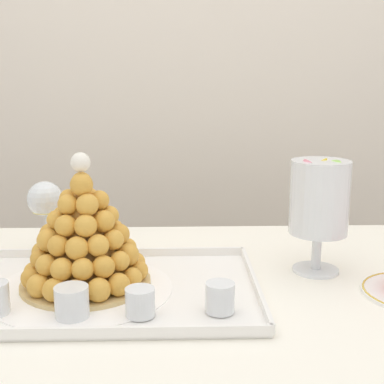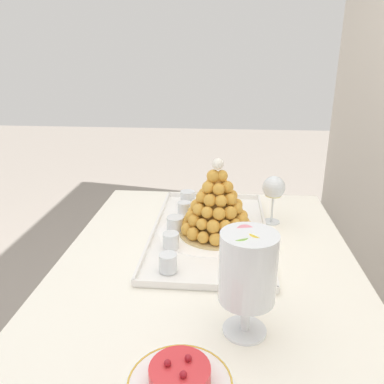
{
  "view_description": "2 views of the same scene",
  "coord_description": "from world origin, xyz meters",
  "px_view_note": "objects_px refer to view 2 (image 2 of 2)",
  "views": [
    {
      "loc": [
        -0.04,
        -0.93,
        1.13
      ],
      "look_at": [
        -0.01,
        0.03,
        0.92
      ],
      "focal_mm": 47.87,
      "sensor_mm": 36.0,
      "label": 1
    },
    {
      "loc": [
        0.97,
        0.04,
        1.32
      ],
      "look_at": [
        -0.1,
        -0.05,
        0.93
      ],
      "focal_mm": 36.22,
      "sensor_mm": 36.0,
      "label": 2
    }
  ],
  "objects_px": {
    "serving_tray": "(210,233)",
    "croquembouche": "(217,206)",
    "dessert_cup_mid_left": "(184,210)",
    "creme_brulee_ramekin": "(203,205)",
    "wine_glass": "(274,189)",
    "dessert_cup_right": "(168,263)",
    "macaron_goblet": "(248,269)",
    "dessert_cup_left": "(188,198)",
    "dessert_cup_centre": "(175,225)",
    "fruit_tart_plate": "(180,379)",
    "dessert_cup_mid_right": "(171,241)"
  },
  "relations": [
    {
      "from": "fruit_tart_plate",
      "to": "dessert_cup_right",
      "type": "bearing_deg",
      "value": -168.6
    },
    {
      "from": "serving_tray",
      "to": "dessert_cup_centre",
      "type": "distance_m",
      "value": 0.12
    },
    {
      "from": "dessert_cup_centre",
      "to": "macaron_goblet",
      "type": "bearing_deg",
      "value": 24.43
    },
    {
      "from": "dessert_cup_mid_left",
      "to": "fruit_tart_plate",
      "type": "bearing_deg",
      "value": 5.38
    },
    {
      "from": "dessert_cup_left",
      "to": "macaron_goblet",
      "type": "xyz_separation_m",
      "value": [
        0.74,
        0.2,
        0.13
      ]
    },
    {
      "from": "dessert_cup_mid_left",
      "to": "creme_brulee_ramekin",
      "type": "distance_m",
      "value": 0.11
    },
    {
      "from": "dessert_cup_right",
      "to": "macaron_goblet",
      "type": "height_order",
      "value": "macaron_goblet"
    },
    {
      "from": "dessert_cup_centre",
      "to": "fruit_tart_plate",
      "type": "xyz_separation_m",
      "value": [
        0.64,
        0.09,
        -0.02
      ]
    },
    {
      "from": "dessert_cup_mid_right",
      "to": "croquembouche",
      "type": "bearing_deg",
      "value": 130.02
    },
    {
      "from": "dessert_cup_left",
      "to": "wine_glass",
      "type": "height_order",
      "value": "wine_glass"
    },
    {
      "from": "dessert_cup_right",
      "to": "wine_glass",
      "type": "distance_m",
      "value": 0.51
    },
    {
      "from": "creme_brulee_ramekin",
      "to": "dessert_cup_left",
      "type": "bearing_deg",
      "value": -120.83
    },
    {
      "from": "wine_glass",
      "to": "dessert_cup_mid_right",
      "type": "bearing_deg",
      "value": -54.68
    },
    {
      "from": "dessert_cup_centre",
      "to": "fruit_tart_plate",
      "type": "relative_size",
      "value": 0.28
    },
    {
      "from": "serving_tray",
      "to": "croquembouche",
      "type": "bearing_deg",
      "value": 79.1
    },
    {
      "from": "dessert_cup_left",
      "to": "dessert_cup_mid_right",
      "type": "height_order",
      "value": "dessert_cup_left"
    },
    {
      "from": "creme_brulee_ramekin",
      "to": "macaron_goblet",
      "type": "relative_size",
      "value": 0.39
    },
    {
      "from": "dessert_cup_mid_left",
      "to": "dessert_cup_right",
      "type": "distance_m",
      "value": 0.39
    },
    {
      "from": "fruit_tart_plate",
      "to": "croquembouche",
      "type": "bearing_deg",
      "value": 175.55
    },
    {
      "from": "dessert_cup_centre",
      "to": "dessert_cup_mid_right",
      "type": "height_order",
      "value": "dessert_cup_centre"
    },
    {
      "from": "serving_tray",
      "to": "dessert_cup_left",
      "type": "xyz_separation_m",
      "value": [
        -0.26,
        -0.1,
        0.03
      ]
    },
    {
      "from": "dessert_cup_left",
      "to": "dessert_cup_centre",
      "type": "height_order",
      "value": "dessert_cup_centre"
    },
    {
      "from": "dessert_cup_left",
      "to": "macaron_goblet",
      "type": "bearing_deg",
      "value": 15.1
    },
    {
      "from": "serving_tray",
      "to": "dessert_cup_mid_left",
      "type": "height_order",
      "value": "dessert_cup_mid_left"
    },
    {
      "from": "dessert_cup_mid_right",
      "to": "dessert_cup_right",
      "type": "distance_m",
      "value": 0.14
    },
    {
      "from": "dessert_cup_mid_left",
      "to": "croquembouche",
      "type": "bearing_deg",
      "value": 42.28
    },
    {
      "from": "serving_tray",
      "to": "creme_brulee_ramekin",
      "type": "xyz_separation_m",
      "value": [
        -0.22,
        -0.03,
        0.02
      ]
    },
    {
      "from": "serving_tray",
      "to": "dessert_cup_right",
      "type": "bearing_deg",
      "value": -22.3
    },
    {
      "from": "dessert_cup_left",
      "to": "fruit_tart_plate",
      "type": "relative_size",
      "value": 0.28
    },
    {
      "from": "serving_tray",
      "to": "dessert_cup_mid_right",
      "type": "bearing_deg",
      "value": -44.24
    },
    {
      "from": "dessert_cup_centre",
      "to": "wine_glass",
      "type": "xyz_separation_m",
      "value": [
        -0.12,
        0.34,
        0.1
      ]
    },
    {
      "from": "dessert_cup_mid_left",
      "to": "creme_brulee_ramekin",
      "type": "xyz_separation_m",
      "value": [
        -0.09,
        0.07,
        -0.01
      ]
    },
    {
      "from": "dessert_cup_left",
      "to": "dessert_cup_right",
      "type": "height_order",
      "value": "same"
    },
    {
      "from": "dessert_cup_mid_left",
      "to": "dessert_cup_right",
      "type": "height_order",
      "value": "dessert_cup_mid_left"
    },
    {
      "from": "fruit_tart_plate",
      "to": "serving_tray",
      "type": "bearing_deg",
      "value": 177.47
    },
    {
      "from": "creme_brulee_ramekin",
      "to": "croquembouche",
      "type": "bearing_deg",
      "value": 14.15
    },
    {
      "from": "dessert_cup_mid_left",
      "to": "macaron_goblet",
      "type": "height_order",
      "value": "macaron_goblet"
    },
    {
      "from": "wine_glass",
      "to": "macaron_goblet",
      "type": "bearing_deg",
      "value": -11.53
    },
    {
      "from": "dessert_cup_mid_left",
      "to": "wine_glass",
      "type": "height_order",
      "value": "wine_glass"
    },
    {
      "from": "dessert_cup_left",
      "to": "dessert_cup_right",
      "type": "xyz_separation_m",
      "value": [
        0.51,
        -0.0,
        0.0
      ]
    },
    {
      "from": "dessert_cup_centre",
      "to": "creme_brulee_ramekin",
      "type": "distance_m",
      "value": 0.24
    },
    {
      "from": "croquembouche",
      "to": "dessert_cup_left",
      "type": "relative_size",
      "value": 4.5
    },
    {
      "from": "macaron_goblet",
      "to": "fruit_tart_plate",
      "type": "distance_m",
      "value": 0.25
    },
    {
      "from": "dessert_cup_mid_left",
      "to": "fruit_tart_plate",
      "type": "xyz_separation_m",
      "value": [
        0.77,
        0.07,
        -0.02
      ]
    },
    {
      "from": "fruit_tart_plate",
      "to": "dessert_cup_left",
      "type": "bearing_deg",
      "value": -175.37
    },
    {
      "from": "dessert_cup_centre",
      "to": "dessert_cup_mid_right",
      "type": "xyz_separation_m",
      "value": [
        0.12,
        0.0,
        -0.0
      ]
    },
    {
      "from": "creme_brulee_ramekin",
      "to": "fruit_tart_plate",
      "type": "relative_size",
      "value": 0.47
    },
    {
      "from": "serving_tray",
      "to": "dessert_cup_mid_right",
      "type": "distance_m",
      "value": 0.17
    },
    {
      "from": "creme_brulee_ramekin",
      "to": "wine_glass",
      "type": "xyz_separation_m",
      "value": [
        0.1,
        0.25,
        0.11
      ]
    },
    {
      "from": "dessert_cup_left",
      "to": "wine_glass",
      "type": "bearing_deg",
      "value": 66.56
    }
  ]
}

